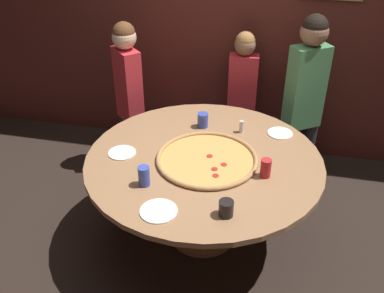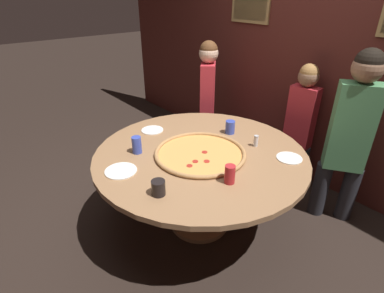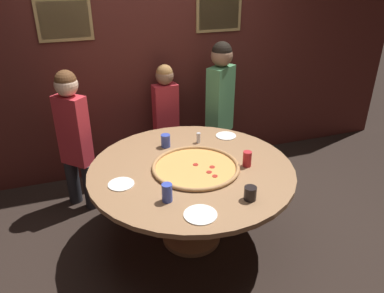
{
  "view_description": "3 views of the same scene",
  "coord_description": "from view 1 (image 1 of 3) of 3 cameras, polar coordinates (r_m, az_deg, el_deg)",
  "views": [
    {
      "loc": [
        0.47,
        -2.48,
        2.44
      ],
      "look_at": [
        -0.1,
        0.06,
        0.78
      ],
      "focal_mm": 40.0,
      "sensor_mm": 36.0,
      "label": 1
    },
    {
      "loc": [
        1.56,
        -1.38,
        1.91
      ],
      "look_at": [
        0.01,
        -0.09,
        0.82
      ],
      "focal_mm": 28.0,
      "sensor_mm": 36.0,
      "label": 2
    },
    {
      "loc": [
        -0.87,
        -2.52,
        2.28
      ],
      "look_at": [
        0.0,
        -0.01,
        0.93
      ],
      "focal_mm": 35.0,
      "sensor_mm": 36.0,
      "label": 3
    }
  ],
  "objects": [
    {
      "name": "diner_far_right",
      "position": [
        4.1,
        6.7,
        7.57
      ],
      "size": [
        0.33,
        0.19,
        1.29
      ],
      "rotation": [
        0.0,
        0.0,
        -3.04
      ],
      "color": "#232328",
      "rests_on": "ground_plane"
    },
    {
      "name": "white_plate_near_front",
      "position": [
        3.13,
        -9.32,
        -0.82
      ],
      "size": [
        0.2,
        0.2,
        0.01
      ],
      "primitive_type": "cylinder",
      "color": "white",
      "rests_on": "dining_table"
    },
    {
      "name": "drink_cup_by_shaker",
      "position": [
        2.87,
        9.8,
        -2.85
      ],
      "size": [
        0.07,
        0.07,
        0.13
      ],
      "primitive_type": "cylinder",
      "color": "#B22328",
      "rests_on": "dining_table"
    },
    {
      "name": "diner_side_right",
      "position": [
        3.85,
        14.86,
        7.19
      ],
      "size": [
        0.39,
        0.33,
        1.52
      ],
      "rotation": [
        0.0,
        0.0,
        -2.55
      ],
      "color": "#232328",
      "rests_on": "ground_plane"
    },
    {
      "name": "condiment_shaker",
      "position": [
        3.34,
        6.62,
        2.66
      ],
      "size": [
        0.04,
        0.04,
        0.1
      ],
      "color": "silver",
      "rests_on": "dining_table"
    },
    {
      "name": "white_plate_left_side",
      "position": [
        2.59,
        -4.48,
        -8.56
      ],
      "size": [
        0.23,
        0.23,
        0.01
      ],
      "primitive_type": "cylinder",
      "color": "white",
      "rests_on": "dining_table"
    },
    {
      "name": "drink_cup_near_left",
      "position": [
        3.39,
        1.45,
        3.54
      ],
      "size": [
        0.08,
        0.08,
        0.12
      ],
      "primitive_type": "cylinder",
      "color": "#384CB7",
      "rests_on": "dining_table"
    },
    {
      "name": "dining_table",
      "position": [
        3.11,
        1.56,
        -3.32
      ],
      "size": [
        1.69,
        1.69,
        0.74
      ],
      "color": "#936B47",
      "rests_on": "ground_plane"
    },
    {
      "name": "ground_plane",
      "position": [
        3.51,
        1.41,
        -11.57
      ],
      "size": [
        24.0,
        24.0,
        0.0
      ],
      "primitive_type": "plane",
      "color": "black"
    },
    {
      "name": "diner_far_left",
      "position": [
        3.97,
        -8.46,
        7.66
      ],
      "size": [
        0.34,
        0.34,
        1.41
      ],
      "rotation": [
        0.0,
        0.0,
        2.35
      ],
      "color": "#232328",
      "rests_on": "ground_plane"
    },
    {
      "name": "back_wall",
      "position": [
        4.11,
        5.84,
        16.29
      ],
      "size": [
        6.4,
        0.08,
        2.6
      ],
      "color": "#4C1E19",
      "rests_on": "ground_plane"
    },
    {
      "name": "white_plate_right_side",
      "position": [
        3.39,
        11.65,
        1.75
      ],
      "size": [
        0.19,
        0.19,
        0.01
      ],
      "primitive_type": "cylinder",
      "color": "white",
      "rests_on": "dining_table"
    },
    {
      "name": "drink_cup_far_left",
      "position": [
        2.76,
        -6.43,
        -3.93
      ],
      "size": [
        0.08,
        0.08,
        0.14
      ],
      "primitive_type": "cylinder",
      "color": "#384CB7",
      "rests_on": "dining_table"
    },
    {
      "name": "giant_pizza",
      "position": [
        3.01,
        2.01,
        -1.64
      ],
      "size": [
        0.72,
        0.72,
        0.03
      ],
      "color": "#E0994C",
      "rests_on": "dining_table"
    },
    {
      "name": "drink_cup_near_right",
      "position": [
        2.54,
        4.57,
        -8.22
      ],
      "size": [
        0.09,
        0.09,
        0.1
      ],
      "primitive_type": "cylinder",
      "color": "black",
      "rests_on": "dining_table"
    }
  ]
}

